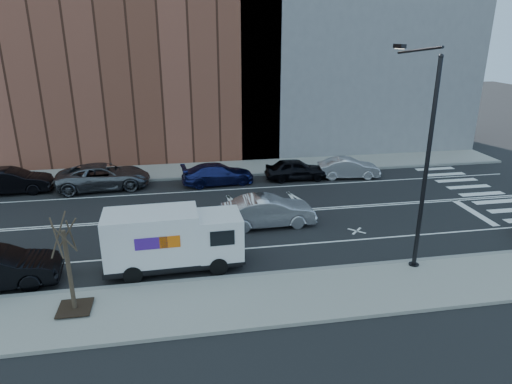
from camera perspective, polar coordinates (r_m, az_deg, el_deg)
name	(u,v)px	position (r m, az deg, el deg)	size (l,w,h in m)	color
ground	(234,215)	(25.86, -2.74, -2.85)	(120.00, 120.00, 0.00)	black
sidewalk_near	(263,299)	(18.10, 0.92, -13.23)	(44.00, 3.60, 0.15)	gray
sidewalk_far	(219,169)	(34.09, -4.63, 2.88)	(44.00, 3.60, 0.15)	gray
curb_near	(255,275)	(19.60, -0.08, -10.39)	(44.00, 0.25, 0.17)	gray
curb_far	(222,176)	(32.37, -4.33, 1.99)	(44.00, 0.25, 0.17)	gray
crosswalk	(489,198)	(31.90, 27.09, -0.63)	(3.00, 14.00, 0.01)	white
road_markings	(234,215)	(25.86, -2.74, -2.84)	(40.00, 8.60, 0.01)	white
bldg_brick	(104,14)	(39.65, -18.51, 20.36)	(26.00, 10.00, 22.00)	brown
streetlight	(422,153)	(20.08, 20.02, 4.57)	(0.44, 4.02, 9.34)	black
street_tree	(70,279)	(17.97, -22.18, -10.00)	(1.20, 1.20, 3.75)	black
fedex_van	(172,239)	(20.01, -10.40, -5.76)	(5.98, 2.24, 2.71)	black
far_parked_b	(11,181)	(32.87, -28.26, 1.20)	(1.69, 4.84, 1.59)	black
far_parked_c	(104,176)	(31.45, -18.50, 1.86)	(2.71, 5.88, 1.63)	#56585E
far_parked_d	(218,174)	(30.85, -4.81, 2.27)	(1.97, 4.84, 1.40)	navy
far_parked_e	(296,169)	(31.79, 5.01, 2.84)	(1.71, 4.26, 1.45)	black
far_parked_f	(348,168)	(32.71, 11.48, 2.97)	(1.49, 4.27, 1.41)	silver
driving_sedan	(268,211)	(24.18, 1.56, -2.40)	(1.72, 4.93, 1.62)	#BABABF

